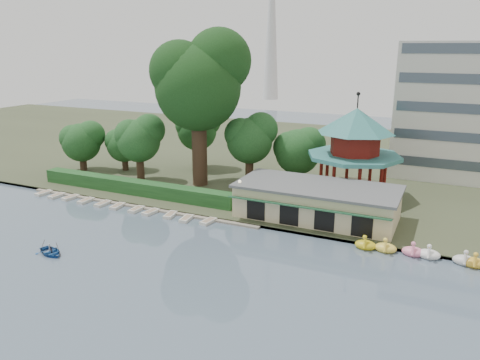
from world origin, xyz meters
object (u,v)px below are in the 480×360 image
Objects in this scene: pavilion at (355,144)px; rowboat_with_passengers at (50,250)px; big_tree at (200,79)px; dock at (138,205)px; boathouse at (317,201)px.

pavilion is 38.56m from rowboat_with_passengers.
rowboat_with_passengers is at bearing -94.97° from big_tree.
dock is 29.14m from pavilion.
boathouse is (22.00, 4.77, 2.25)m from dock.
boathouse is 23.70m from big_tree.
boathouse is at bearing 12.24° from dock.
boathouse reaches higher than rowboat_with_passengers.
boathouse is 11.43m from pavilion.
rowboat_with_passengers is at bearing -86.70° from dock.
rowboat_with_passengers is at bearing -136.54° from boathouse.
rowboat_with_passengers is (-2.28, -26.24, -14.88)m from big_tree.
rowboat_with_passengers is (-21.12, -20.02, -1.91)m from boathouse.
big_tree reaches higher than boathouse.
big_tree reaches higher than dock.
pavilion is 2.59× the size of rowboat_with_passengers.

